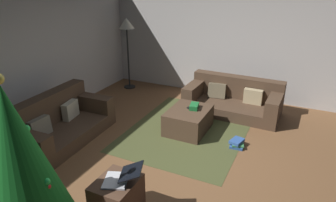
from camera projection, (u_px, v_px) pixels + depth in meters
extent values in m
plane|color=brown|center=(184.00, 166.00, 4.47)|extent=(6.40, 6.40, 0.00)
cube|color=#BCB7B2|center=(18.00, 57.00, 5.21)|extent=(6.40, 0.12, 2.60)
cube|color=#B5B0AB|center=(241.00, 40.00, 6.59)|extent=(0.12, 6.40, 2.60)
cube|color=#473323|center=(64.00, 134.00, 5.14)|extent=(1.86, 0.97, 0.24)
cube|color=#473323|center=(46.00, 110.00, 5.12)|extent=(1.83, 0.31, 0.53)
cube|color=#473323|center=(91.00, 103.00, 5.71)|extent=(0.28, 0.91, 0.29)
cube|color=#473323|center=(24.00, 142.00, 4.37)|extent=(0.28, 0.91, 0.29)
cube|color=#BCB299|center=(70.00, 110.00, 5.40)|extent=(0.38, 0.19, 0.30)
cube|color=#716B5B|center=(40.00, 127.00, 4.78)|extent=(0.37, 0.17, 0.31)
cube|color=#473323|center=(232.00, 108.00, 6.16)|extent=(0.96, 1.89, 0.23)
cube|color=#473323|center=(237.00, 87.00, 6.30)|extent=(0.29, 1.88, 0.46)
cube|color=#473323|center=(275.00, 103.00, 5.72)|extent=(0.92, 0.26, 0.29)
cube|color=#473323|center=(195.00, 89.00, 6.40)|extent=(0.92, 0.26, 0.29)
cube|color=tan|center=(253.00, 97.00, 6.01)|extent=(0.13, 0.36, 0.30)
cube|color=brown|center=(217.00, 91.00, 6.33)|extent=(0.21, 0.38, 0.31)
cube|color=#473323|center=(188.00, 120.00, 5.43)|extent=(0.87, 0.68, 0.40)
cube|color=#19662D|center=(194.00, 106.00, 5.40)|extent=(0.27, 0.19, 0.08)
cube|color=black|center=(191.00, 109.00, 5.38)|extent=(0.12, 0.16, 0.02)
cone|color=#14621E|center=(16.00, 158.00, 2.87)|extent=(0.94, 0.94, 1.50)
sphere|color=green|center=(26.00, 129.00, 2.86)|extent=(0.08, 0.08, 0.08)
sphere|color=yellow|center=(14.00, 183.00, 2.71)|extent=(0.06, 0.06, 0.06)
sphere|color=#2699E5|center=(7.00, 113.00, 2.79)|extent=(0.06, 0.06, 0.06)
sphere|color=red|center=(48.00, 187.00, 2.91)|extent=(0.06, 0.06, 0.06)
sphere|color=green|center=(47.00, 182.00, 2.89)|extent=(0.07, 0.07, 0.07)
cube|color=#4C3323|center=(117.00, 199.00, 3.44)|extent=(0.52, 0.44, 0.50)
cube|color=silver|center=(116.00, 180.00, 3.34)|extent=(0.38, 0.35, 0.02)
cube|color=black|center=(131.00, 172.00, 3.28)|extent=(0.37, 0.34, 0.11)
cube|color=#2D5193|center=(237.00, 145.00, 4.98)|extent=(0.28, 0.24, 0.05)
cube|color=#387A47|center=(238.00, 143.00, 4.96)|extent=(0.27, 0.24, 0.03)
cube|color=#2D5193|center=(237.00, 141.00, 4.96)|extent=(0.28, 0.23, 0.05)
cylinder|color=black|center=(130.00, 87.00, 7.62)|extent=(0.28, 0.28, 0.02)
cylinder|color=black|center=(128.00, 59.00, 7.34)|extent=(0.04, 0.04, 1.46)
cone|color=beige|center=(126.00, 23.00, 7.01)|extent=(0.36, 0.36, 0.24)
cube|color=#424625|center=(188.00, 130.00, 5.51)|extent=(2.60, 2.00, 0.01)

